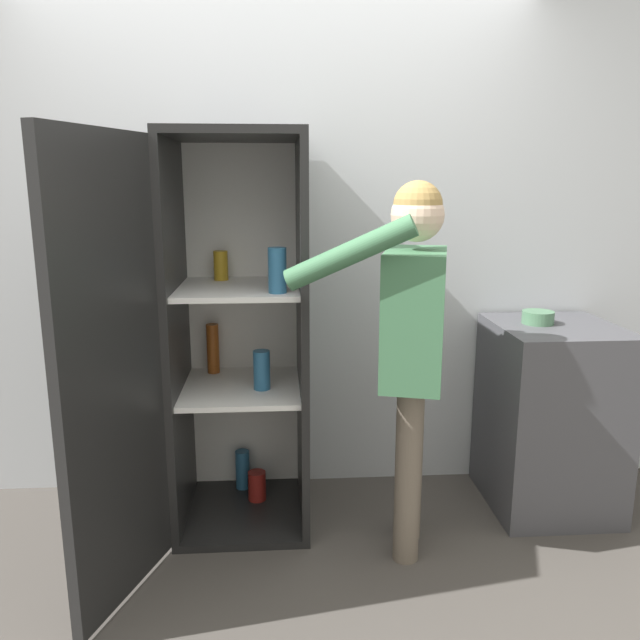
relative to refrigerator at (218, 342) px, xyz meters
name	(u,v)px	position (x,y,z in m)	size (l,w,h in m)	color
ground_plane	(283,590)	(0.27, -0.52, -0.90)	(12.00, 12.00, 0.00)	#4C4742
wall_back	(277,248)	(0.27, 0.46, 0.37)	(7.00, 0.06, 2.55)	silver
refrigerator	(218,342)	(0.00, 0.00, 0.00)	(0.86, 1.23, 1.82)	black
person	(412,326)	(0.83, -0.25, 0.12)	(0.72, 0.56, 1.61)	#726656
counter	(550,416)	(1.62, 0.09, -0.44)	(0.58, 0.62, 0.93)	#4C4C51
bowl	(538,317)	(1.53, 0.13, 0.06)	(0.15, 0.15, 0.06)	#517F5B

